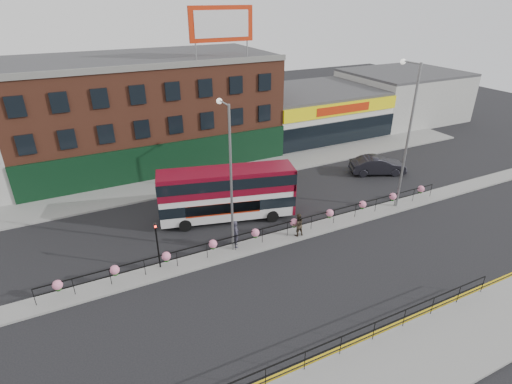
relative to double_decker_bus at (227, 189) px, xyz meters
name	(u,v)px	position (x,y,z in m)	size (l,w,h in m)	color
ground	(275,241)	(1.72, -4.32, -2.51)	(120.00, 120.00, 0.00)	black
south_pavement	(400,369)	(1.72, -16.32, -2.43)	(60.00, 4.00, 0.15)	gray
north_pavement	(214,177)	(1.72, 7.68, -2.43)	(60.00, 4.00, 0.15)	gray
median	(275,240)	(1.72, -4.32, -2.43)	(60.00, 1.60, 0.15)	gray
yellow_line_inner	(367,336)	(1.72, -14.02, -2.50)	(60.00, 0.10, 0.01)	gold
yellow_line_outer	(369,338)	(1.72, -14.20, -2.50)	(60.00, 0.10, 0.01)	gold
brick_building	(146,109)	(-2.28, 15.63, 2.62)	(25.00, 12.21, 10.30)	brown
supermarket	(312,111)	(17.72, 15.58, 0.14)	(15.00, 12.25, 5.30)	silver
warehouse_east	(402,95)	(32.47, 15.68, 0.64)	(14.50, 12.00, 6.30)	#A2A29D
billboard	(221,24)	(4.22, 10.66, 10.67)	(6.00, 0.29, 4.40)	#B5250A
median_railing	(275,228)	(1.72, -4.32, -1.46)	(30.04, 0.56, 1.23)	black
south_railing	(341,341)	(-0.28, -14.42, -1.55)	(20.04, 0.05, 1.12)	black
double_decker_bus	(227,189)	(0.00, 0.00, 0.00)	(10.38, 4.80, 4.08)	silver
car	(378,165)	(16.18, 1.66, -1.65)	(5.51, 3.71, 1.72)	black
pedestrian_a	(236,234)	(-1.08, -3.91, -1.37)	(0.66, 0.83, 1.98)	#2E2D3B
pedestrian_b	(298,225)	(3.40, -4.58, -1.50)	(0.88, 0.71, 1.72)	#32291D
lamp_column_west	(229,168)	(-1.38, -3.89, 3.48)	(0.35, 1.73, 9.86)	gray
lamp_column_east	(407,125)	(12.93, -4.05, 4.29)	(0.40, 1.97, 11.22)	gray
traffic_light_median	(156,236)	(-6.28, -3.93, -0.04)	(0.15, 0.28, 3.65)	black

